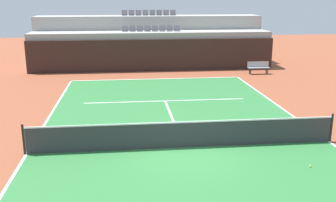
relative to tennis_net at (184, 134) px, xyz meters
The scene contains 15 objects.
ground_plane 0.51m from the tennis_net, ahead, with size 80.00×80.00×0.00m, color brown.
court_surface 0.50m from the tennis_net, ahead, with size 11.00×24.00×0.01m, color #2D7238.
baseline_far 11.96m from the tennis_net, 90.00° to the left, with size 11.00×0.10×0.00m, color white.
sideline_left 5.47m from the tennis_net, behind, with size 0.10×24.00×0.00m, color white.
sideline_right 5.47m from the tennis_net, ahead, with size 0.10×24.00×0.00m, color white.
service_line_far 6.42m from the tennis_net, 90.00° to the left, with size 8.26×0.10×0.00m, color white.
centre_service_line 3.24m from the tennis_net, 90.00° to the left, with size 0.10×6.40×0.00m, color white.
back_wall 14.84m from the tennis_net, 90.00° to the left, with size 17.63×0.30×2.27m, color black.
stands_tier_lower 16.20m from the tennis_net, 90.00° to the left, with size 17.63×2.40×2.71m, color #9E9E99.
stands_tier_upper 18.63m from the tennis_net, 90.00° to the left, with size 17.63×2.40×3.75m, color #9E9E99.
seating_row_lower 16.44m from the tennis_net, 90.00° to the left, with size 4.30×0.44×0.44m.
seating_row_upper 18.98m from the tennis_net, 90.00° to the left, with size 4.30×0.44×0.44m.
tennis_net is the anchor object (origin of this frame).
player_bench 14.77m from the tennis_net, 60.86° to the left, with size 1.50×0.40×0.85m.
tennis_ball_2 4.29m from the tennis_net, 29.25° to the right, with size 0.07×0.07×0.07m, color #CCE033.
Camera 1 is at (-2.01, -12.80, 5.23)m, focal length 41.50 mm.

